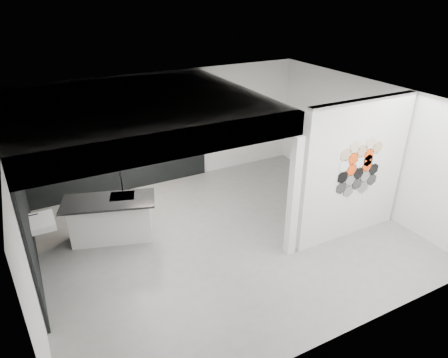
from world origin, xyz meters
TOP-DOWN VIEW (x-y plane):
  - floor at (0.00, 0.00)m, footprint 7.00×6.00m
  - partition_panel at (2.23, -1.00)m, footprint 2.45×0.15m
  - bay_clad_back at (-1.30, 2.97)m, footprint 4.40×0.04m
  - bay_clad_left at (-3.47, 1.00)m, footprint 0.04×4.00m
  - bulkhead at (-1.30, 1.00)m, footprint 4.40×4.00m
  - corner_column at (0.82, -1.00)m, footprint 0.16×0.16m
  - fascia_beam at (-1.30, -0.92)m, footprint 4.40×0.16m
  - wall_basin at (-3.24, 0.80)m, footprint 0.40×0.60m
  - display_shelf at (-1.20, 2.87)m, footprint 3.00×0.15m
  - kitchen_island at (-2.03, 1.00)m, footprint 1.89×1.26m
  - stockpot at (-2.13, 2.87)m, footprint 0.24×0.24m
  - kettle at (-0.26, 2.87)m, footprint 0.24×0.24m
  - glass_bowl at (0.15, 2.87)m, footprint 0.15×0.15m
  - glass_vase at (0.15, 2.87)m, footprint 0.14×0.14m
  - bottle_dark at (-1.44, 2.87)m, footprint 0.07×0.07m
  - utensil_cup at (-2.00, 2.87)m, footprint 0.09×0.09m
  - hex_tile_cluster at (2.26, -1.09)m, footprint 1.04×0.02m

SIDE VIEW (x-z plane):
  - floor at x=0.00m, z-range -0.01..0.00m
  - kitchen_island at x=-2.03m, z-range -0.23..1.17m
  - wall_basin at x=-3.24m, z-range 0.79..0.91m
  - bay_clad_back at x=-1.30m, z-range 0.00..2.35m
  - bay_clad_left at x=-3.47m, z-range 0.00..2.35m
  - corner_column at x=0.82m, z-range 0.00..2.35m
  - display_shelf at x=-1.20m, z-range 1.28..1.32m
  - glass_bowl at x=0.15m, z-range 1.32..1.41m
  - utensil_cup at x=-2.00m, z-range 1.32..1.42m
  - glass_vase at x=0.15m, z-range 1.32..1.48m
  - kettle at x=-0.26m, z-range 1.32..1.48m
  - partition_panel at x=2.23m, z-range 0.00..2.80m
  - stockpot at x=-2.13m, z-range 1.32..1.48m
  - bottle_dark at x=-1.44m, z-range 1.32..1.49m
  - hex_tile_cluster at x=2.26m, z-range 0.92..2.09m
  - bulkhead at x=-1.30m, z-range 2.35..2.75m
  - fascia_beam at x=-1.30m, z-range 2.35..2.75m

